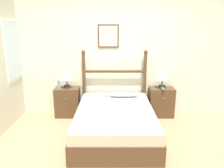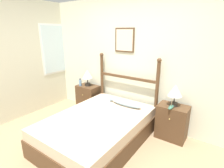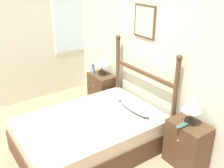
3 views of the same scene
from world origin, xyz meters
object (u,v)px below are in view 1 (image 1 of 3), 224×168
nightstand_right (160,102)px  fish_pillow (122,95)px  nightstand_left (67,102)px  bottle (58,85)px  table_lamp_right (161,76)px  model_boat (162,88)px  table_lamp_left (66,76)px  bed (114,122)px

nightstand_right → fish_pillow: 0.90m
nightstand_left → bottle: (-0.14, -0.09, 0.40)m
table_lamp_right → bottle: table_lamp_right is taller
bottle → model_boat: (2.16, -0.02, -0.06)m
table_lamp_right → fish_pillow: table_lamp_right is taller
nightstand_left → table_lamp_left: 0.58m
nightstand_right → bottle: size_ratio=3.48×
nightstand_right → fish_pillow: nightstand_right is taller
model_boat → fish_pillow: size_ratio=0.35×
model_boat → nightstand_left: bearing=176.9°
bed → bottle: size_ratio=10.91×
bottle → model_boat: 2.16m
fish_pillow → bottle: bearing=175.3°
bed → table_lamp_left: table_lamp_left is taller
nightstand_left → table_lamp_left: bearing=33.3°
bed → table_lamp_right: size_ratio=5.15×
table_lamp_left → table_lamp_right: size_ratio=1.00×
bed → table_lamp_left: bearing=139.5°
nightstand_right → fish_pillow: (-0.85, -0.20, 0.23)m
table_lamp_left → table_lamp_right: 2.02m
bed → model_boat: model_boat is taller
nightstand_left → nightstand_right: 2.03m
nightstand_left → table_lamp_right: 2.11m
bottle → nightstand_right: bearing=2.5°
nightstand_right → model_boat: model_boat is taller
nightstand_left → fish_pillow: 1.22m
bed → nightstand_left: 1.33m
table_lamp_left → bottle: size_ratio=2.12×
nightstand_left → nightstand_right: size_ratio=1.00×
bed → nightstand_right: nightstand_right is taller
model_boat → nightstand_right: bearing=83.4°
nightstand_right → fish_pillow: bearing=-166.5°
bottle → nightstand_left: bearing=33.2°
nightstand_right → table_lamp_left: (-2.02, 0.00, 0.58)m
nightstand_left → model_boat: 2.05m
bed → nightstand_left: size_ratio=3.14×
nightstand_left → bottle: size_ratio=3.48×
bed → nightstand_left: nightstand_left is taller
bottle → fish_pillow: 1.34m
bed → nightstand_right: 1.33m
bottle → bed: bearing=-33.4°
table_lamp_right → model_boat: bearing=-94.2°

